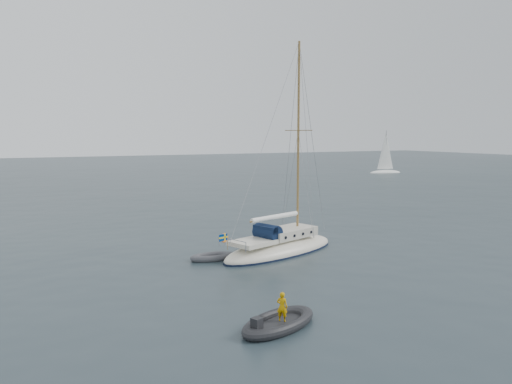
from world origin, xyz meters
name	(u,v)px	position (x,y,z in m)	size (l,w,h in m)	color
ground	(294,255)	(0.00, 0.00, 0.00)	(300.00, 300.00, 0.00)	black
sailboat	(280,236)	(-0.53, 0.82, 1.08)	(10.03, 3.00, 14.28)	white
dinghy	(212,257)	(-5.16, 1.11, 0.18)	(2.83, 1.28, 0.41)	#55555B
rib	(278,322)	(-6.76, -10.14, 0.23)	(3.99, 1.81, 1.43)	black
distant_yacht_b	(386,154)	(50.20, 49.25, 3.79)	(6.69, 3.57, 8.87)	white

